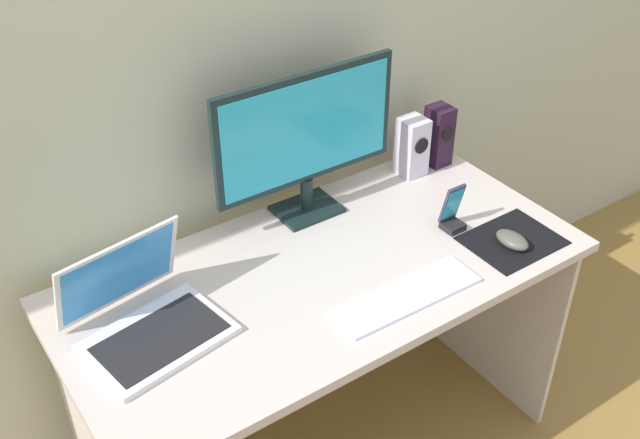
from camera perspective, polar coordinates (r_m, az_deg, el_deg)
wall_back at (r=1.99m, az=-6.44°, el=14.09°), size 6.00×0.04×2.50m
desk at (r=2.05m, az=0.26°, el=-7.12°), size 1.37×0.66×0.73m
monitor at (r=2.04m, az=-1.05°, el=6.25°), size 0.56×0.14×0.43m
speaker_right at (r=2.38m, az=8.94°, el=6.28°), size 0.07×0.08×0.19m
speaker_near_monitor at (r=2.31m, az=6.96°, el=5.49°), size 0.08×0.08×0.18m
laptop at (r=1.80m, az=-13.10°, el=-7.12°), size 0.36×0.33×0.22m
keyboard_external at (r=1.88m, az=6.54°, el=-5.73°), size 0.40×0.13×0.01m
mousepad at (r=2.12m, az=14.31°, el=-1.54°), size 0.25×0.20×0.00m
mouse at (r=2.08m, az=14.32°, el=-1.51°), size 0.06×0.10×0.04m
phone_in_dock at (r=2.10m, az=9.96°, el=0.44°), size 0.06×0.06×0.14m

